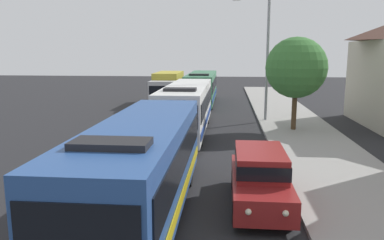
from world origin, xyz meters
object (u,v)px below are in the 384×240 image
at_px(box_truck_oncoming, 168,87).
at_px(streetlamp_mid, 268,46).
at_px(white_suv, 260,176).
at_px(bus_middle, 202,87).
at_px(bus_lead, 143,165).
at_px(roadside_tree, 296,68).
at_px(bus_second_in_line, 187,107).

relative_size(box_truck_oncoming, streetlamp_mid, 0.84).
xyz_separation_m(box_truck_oncoming, streetlamp_mid, (8.70, -8.49, 3.82)).
relative_size(white_suv, streetlamp_mid, 0.55).
bearing_deg(white_suv, bus_middle, 98.38).
bearing_deg(bus_lead, box_truck_oncoming, 97.34).
bearing_deg(roadside_tree, box_truck_oncoming, 130.69).
bearing_deg(bus_second_in_line, roadside_tree, 8.05).
xyz_separation_m(bus_lead, streetlamp_mid, (5.40, 17.13, 3.84)).
distance_m(bus_middle, white_suv, 25.39).
distance_m(white_suv, streetlamp_mid, 16.57).
height_order(box_truck_oncoming, streetlamp_mid, streetlamp_mid).
bearing_deg(bus_second_in_line, bus_lead, -90.00).
relative_size(bus_lead, bus_second_in_line, 0.89).
height_order(white_suv, roadside_tree, roadside_tree).
distance_m(bus_lead, roadside_tree, 15.59).
xyz_separation_m(bus_lead, box_truck_oncoming, (-3.30, 25.62, 0.02)).
xyz_separation_m(bus_second_in_line, box_truck_oncoming, (-3.30, 12.83, 0.02)).
bearing_deg(box_truck_oncoming, bus_second_in_line, -75.57).
height_order(white_suv, streetlamp_mid, streetlamp_mid).
bearing_deg(roadside_tree, bus_lead, -116.60).
xyz_separation_m(streetlamp_mid, roadside_tree, (1.49, -3.37, -1.39)).
bearing_deg(bus_second_in_line, streetlamp_mid, 38.83).
distance_m(box_truck_oncoming, streetlamp_mid, 12.74).
relative_size(white_suv, roadside_tree, 0.83).
xyz_separation_m(bus_lead, bus_second_in_line, (0.00, 12.79, 0.00)).
height_order(bus_middle, box_truck_oncoming, bus_middle).
distance_m(bus_lead, white_suv, 3.97).
distance_m(white_suv, roadside_tree, 13.26).
bearing_deg(bus_middle, streetlamp_mid, -59.75).
distance_m(white_suv, box_truck_oncoming, 25.34).
xyz_separation_m(bus_lead, white_suv, (3.70, 1.28, -0.66)).
relative_size(bus_lead, bus_middle, 0.88).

